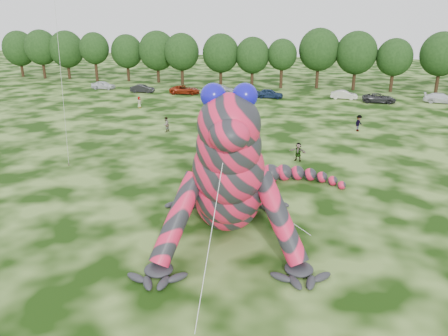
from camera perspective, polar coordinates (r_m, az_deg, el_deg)
name	(u,v)px	position (r m, az deg, el deg)	size (l,w,h in m)	color
ground	(154,230)	(27.86, -9.17, -7.96)	(240.00, 240.00, 0.00)	#16330A
inflatable_gecko	(228,150)	(26.82, 0.46, 2.35)	(16.24, 19.28, 9.64)	#D91C43
tree_0	(20,54)	(104.63, -25.12, 13.35)	(6.91, 6.22, 9.51)	black
tree_1	(42,54)	(99.94, -22.68, 13.55)	(6.74, 6.07, 9.81)	black
tree_2	(67,55)	(97.52, -19.82, 13.73)	(7.04, 6.34, 9.64)	black
tree_3	(95,57)	(92.28, -16.48, 13.74)	(5.81, 5.23, 9.44)	black
tree_4	(127,58)	(90.91, -12.53, 13.86)	(6.22, 5.60, 9.06)	black
tree_5	(157,57)	(87.96, -8.69, 14.16)	(7.16, 6.44, 9.80)	black
tree_6	(182,59)	(84.38, -5.53, 13.97)	(6.52, 5.86, 9.49)	black
tree_7	(221,60)	(82.35, -0.43, 13.91)	(6.68, 6.01, 9.48)	black
tree_8	(252,62)	(81.32, 3.72, 13.62)	(6.14, 5.53, 8.94)	black
tree_9	(282,64)	(80.93, 7.55, 13.37)	(5.27, 4.74, 8.68)	black
tree_10	(318,59)	(81.60, 12.23, 13.80)	(7.09, 6.38, 10.50)	black
tree_11	(356,61)	(81.28, 16.83, 13.25)	(7.01, 6.31, 10.07)	black
tree_12	(394,65)	(81.40, 21.27, 12.39)	(5.99, 5.39, 8.97)	black
tree_13	(440,63)	(81.92, 26.40, 12.16)	(6.83, 6.15, 10.13)	black
car_0	(103,85)	(82.24, -15.49, 10.40)	(1.71, 4.26, 1.45)	silver
car_1	(142,89)	(77.08, -10.61, 10.16)	(1.41, 4.05, 1.33)	black
car_2	(185,90)	(74.69, -5.13, 10.15)	(2.35, 5.09, 1.41)	maroon
car_3	(221,89)	(75.60, -0.36, 10.32)	(1.91, 4.71, 1.37)	#B0B7BB
car_4	(270,93)	(70.99, 5.97, 9.66)	(1.74, 4.33, 1.47)	#172748
car_5	(344,95)	(72.31, 15.41, 9.20)	(1.43, 4.11, 1.36)	beige
car_6	(379,98)	(70.85, 19.59, 8.59)	(2.28, 4.95, 1.38)	#2A2B2D
car_7	(442,98)	(74.16, 26.55, 8.15)	(2.06, 5.07, 1.47)	silver
spectator_5	(298,152)	(40.34, 9.66, 2.10)	(1.60, 0.51, 1.73)	gray
spectator_4	(139,102)	(64.29, -11.01, 8.44)	(0.78, 0.51, 1.60)	gray
spectator_1	(166,124)	(50.26, -7.58, 5.66)	(0.83, 0.65, 1.72)	gray
spectator_2	(359,123)	(52.40, 17.19, 5.62)	(1.22, 0.70, 1.89)	gray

